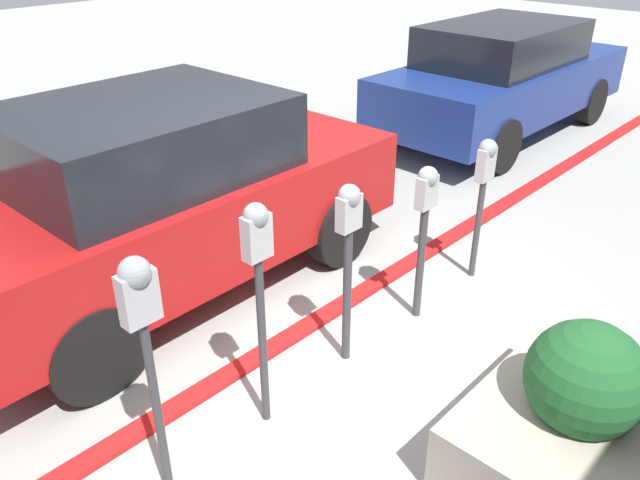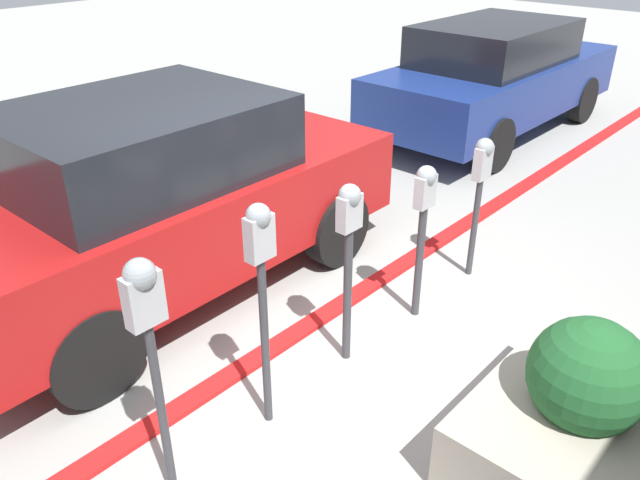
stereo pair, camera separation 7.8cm
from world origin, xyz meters
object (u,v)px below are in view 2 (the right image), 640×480
object	(u,v)px
parking_meter_fourth	(424,211)
parking_meter_middle	(349,238)
planter_box	(577,417)
parked_car_middle	(160,195)
parking_meter_farthest	(481,175)
parking_meter_second	(261,268)
parked_car_rear	(495,76)
parking_meter_nearest	(147,323)

from	to	relation	value
parking_meter_fourth	parking_meter_middle	bearing A→B (deg)	175.56
planter_box	parking_meter_fourth	bearing A→B (deg)	66.30
planter_box	parking_meter_middle	bearing A→B (deg)	94.25
parking_meter_middle	parked_car_middle	bearing A→B (deg)	97.91
parking_meter_middle	parking_meter_farthest	bearing A→B (deg)	-2.14
parked_car_middle	parking_meter_second	bearing A→B (deg)	-108.14
parking_meter_farthest	parked_car_rear	world-z (taller)	parked_car_rear
parking_meter_fourth	planter_box	world-z (taller)	parking_meter_fourth
parking_meter_second	parking_meter_middle	bearing A→B (deg)	2.39
planter_box	parking_meter_nearest	bearing A→B (deg)	138.16
parking_meter_nearest	parking_meter_fourth	distance (m)	2.49
parking_meter_fourth	parked_car_middle	distance (m)	2.21
parking_meter_middle	parked_car_middle	world-z (taller)	parked_car_middle
parking_meter_fourth	parked_car_middle	bearing A→B (deg)	119.48
parking_meter_second	parking_meter_fourth	distance (m)	1.69
parking_meter_second	parking_meter_farthest	xyz separation A→B (m)	(2.56, -0.03, -0.18)
parking_meter_middle	parking_meter_farthest	size ratio (longest dim) A/B	1.08
parking_meter_middle	planter_box	xyz separation A→B (m)	(0.12, -1.67, -0.65)
parking_meter_middle	parked_car_middle	size ratio (longest dim) A/B	0.35
parking_meter_farthest	parked_car_rear	bearing A→B (deg)	26.33
parked_car_middle	parking_meter_farthest	bearing A→B (deg)	-45.18
parking_meter_second	parked_car_middle	distance (m)	2.01
parking_meter_nearest	parking_meter_middle	size ratio (longest dim) A/B	1.12
parking_meter_nearest	parked_car_rear	distance (m)	7.47
parking_meter_second	parking_meter_middle	world-z (taller)	parking_meter_second
parking_meter_middle	parking_meter_fourth	xyz separation A→B (m)	(0.83, -0.06, -0.07)
parking_meter_fourth	parking_meter_farthest	bearing A→B (deg)	0.03
parked_car_middle	parked_car_rear	distance (m)	5.82
parking_meter_second	parking_meter_fourth	world-z (taller)	parking_meter_second
parking_meter_nearest	parking_meter_second	xyz separation A→B (m)	(0.80, 0.05, -0.06)
parking_meter_second	parked_car_middle	xyz separation A→B (m)	(0.59, 1.89, -0.29)
planter_box	parked_car_middle	world-z (taller)	parked_car_middle
parking_meter_farthest	parked_car_middle	distance (m)	2.75
parking_meter_second	parked_car_rear	world-z (taller)	parked_car_rear
parking_meter_second	parking_meter_middle	size ratio (longest dim) A/B	1.11
parking_meter_middle	parked_car_middle	distance (m)	1.88
parking_meter_nearest	parking_meter_fourth	xyz separation A→B (m)	(2.48, 0.02, -0.27)
planter_box	parking_meter_farthest	bearing A→B (deg)	45.35
parking_meter_second	parking_meter_fourth	xyz separation A→B (m)	(1.68, -0.03, -0.22)
parking_meter_nearest	parking_meter_farthest	distance (m)	3.37
parked_car_middle	planter_box	bearing A→B (deg)	-84.67
parking_meter_middle	parking_meter_farthest	world-z (taller)	parking_meter_middle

